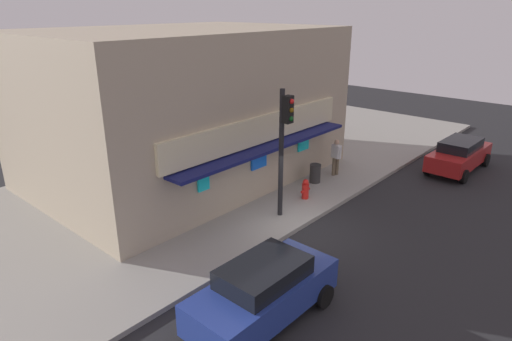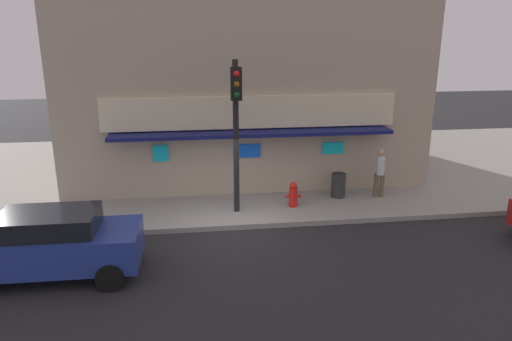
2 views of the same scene
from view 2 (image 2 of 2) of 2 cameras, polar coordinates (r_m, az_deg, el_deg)
name	(u,v)px [view 2 (image 2 of 2)]	position (r m, az deg, el deg)	size (l,w,h in m)	color
ground_plane	(234,230)	(14.36, -2.66, -7.10)	(56.60, 56.60, 0.00)	#232326
sidewalk	(221,170)	(19.88, -4.17, 0.02)	(37.73, 11.83, 0.16)	gray
corner_building	(238,86)	(20.41, -2.10, 10.03)	(12.94, 9.66, 6.48)	tan
traffic_light	(236,117)	(14.41, -2.37, 6.32)	(0.32, 0.58, 4.72)	black
fire_hydrant	(293,195)	(15.64, 4.44, -2.88)	(0.52, 0.28, 0.83)	red
trash_can	(338,185)	(16.70, 9.73, -1.72)	(0.48, 0.48, 0.83)	#2D2D2D
pedestrian	(380,171)	(16.84, 14.47, -0.03)	(0.39, 0.57, 1.69)	brown
parked_car_blue	(51,244)	(12.55, -23.12, -7.98)	(4.17, 1.96, 1.64)	navy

